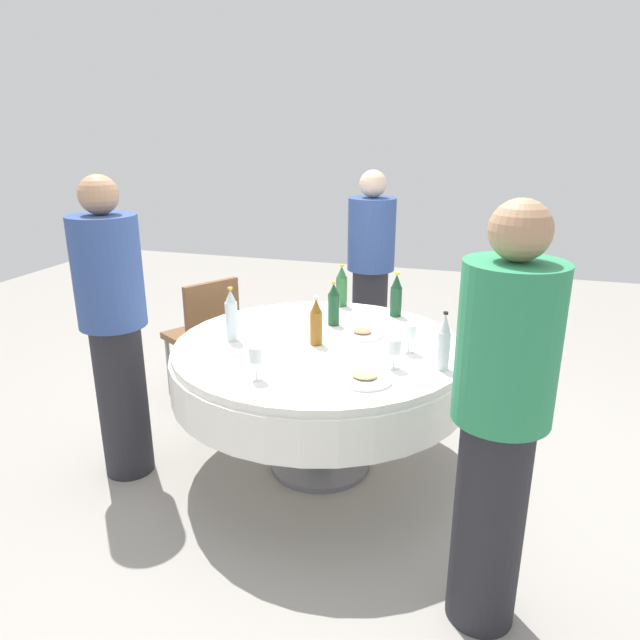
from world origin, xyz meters
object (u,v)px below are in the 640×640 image
Objects in this scene: dining_table at (320,368)px; wine_glass_rear at (256,356)px; bottle_clear_north at (231,316)px; bottle_amber_east at (316,323)px; bottle_green_left at (342,287)px; bottle_dark_green_mid at (334,305)px; person_near at (114,327)px; wine_glass_left at (394,348)px; person_east at (370,274)px; plate_right at (365,378)px; chair_rear at (206,329)px; wine_glass_north at (409,331)px; plate_front at (362,334)px; bottle_clear_near at (444,343)px; bottle_dark_green_rear at (396,296)px; person_mid at (499,422)px.

wine_glass_rear reaches higher than dining_table.
bottle_amber_east is at bearing -170.40° from bottle_clear_north.
bottle_dark_green_mid is at bearing 98.20° from bottle_green_left.
person_near is (0.87, -0.18, -0.01)m from wine_glass_rear.
person_east is (0.44, -1.52, -0.04)m from wine_glass_left.
wine_glass_rear is at bearing 86.69° from bottle_green_left.
dining_table is 0.54m from plate_right.
chair_rear is at bearing -29.46° from wine_glass_left.
bottle_clear_north is 0.93m from wine_glass_north.
person_east reaches higher than bottle_clear_north.
wine_glass_rear is at bearing 65.28° from plate_front.
person_near is (1.44, 0.13, 0.00)m from wine_glass_left.
bottle_dark_green_mid is (0.66, -0.47, -0.01)m from bottle_clear_near.
bottle_dark_green_mid is 1.75× the size of wine_glass_left.
bottle_clear_north is at bearing -84.09° from person_near.
bottle_dark_green_mid is at bearing -98.44° from wine_glass_rear.
bottle_clear_near is 0.18× the size of person_east.
wine_glass_rear is 0.71× the size of plate_front.
wine_glass_north is 0.81m from wine_glass_rear.
chair_rear is (1.33, -0.98, -0.23)m from plate_right.
dining_table is at bearing -128.20° from bottle_amber_east.
person_near is 1.93m from person_east.
dining_table is at bearing -26.86° from wine_glass_left.
bottle_green_left is 1.70× the size of wine_glass_rear.
bottle_amber_east is at bearing 3.03° from wine_glass_north.
person_east reaches higher than wine_glass_left.
plate_front is at bearing -58.60° from wine_glass_left.
wine_glass_rear reaches higher than wine_glass_left.
wine_glass_left is 0.47m from plate_front.
bottle_clear_near reaches higher than wine_glass_north.
wine_glass_left is (-0.13, 0.80, -0.02)m from bottle_dark_green_rear.
person_mid reaches higher than bottle_clear_near.
wine_glass_north is (-0.17, 0.58, -0.01)m from bottle_dark_green_rear.
bottle_dark_green_rear is 1.53m from person_mid.
dining_table is at bearing -90.00° from chair_rear.
wine_glass_left reaches higher than plate_right.
wine_glass_left is 0.77m from person_mid.
wine_glass_left reaches higher than dining_table.
dining_table is 1.32m from person_east.
person_east is (-0.05, -0.62, -0.06)m from bottle_green_left.
bottle_green_left is 0.38m from bottle_dark_green_rear.
bottle_dark_green_mid is 0.30× the size of chair_rear.
wine_glass_left is (-0.43, 0.22, 0.25)m from dining_table.
bottle_green_left is at bearing -93.31° from wine_glass_rear.
bottle_green_left is at bearing -116.68° from bottle_clear_north.
wine_glass_rear is (-0.32, 0.43, -0.02)m from bottle_clear_north.
wine_glass_north is 1.61m from chair_rear.
bottle_clear_north reaches higher than chair_rear.
person_mid is at bearing 128.13° from wine_glass_left.
person_east is at bearing -95.02° from bottle_green_left.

